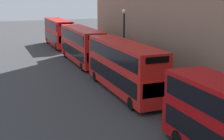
# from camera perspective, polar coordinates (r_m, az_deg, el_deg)

# --- Properties ---
(bus_second_in_queue) EXTENTS (2.59, 11.48, 4.33)m
(bus_second_in_queue) POSITION_cam_1_polar(r_m,az_deg,el_deg) (26.47, 2.12, 0.86)
(bus_second_in_queue) COLOR red
(bus_second_in_queue) RESTS_ON ground
(bus_third_in_queue) EXTENTS (2.59, 11.41, 4.29)m
(bus_third_in_queue) POSITION_cam_1_polar(r_m,az_deg,el_deg) (38.35, -5.57, 4.77)
(bus_third_in_queue) COLOR red
(bus_third_in_queue) RESTS_ON ground
(bus_trailing) EXTENTS (2.59, 10.72, 4.34)m
(bus_trailing) POSITION_cam_1_polar(r_m,az_deg,el_deg) (51.40, -9.79, 6.92)
(bus_trailing) COLOR red
(bus_trailing) RESTS_ON ground
(street_lamp) EXTENTS (0.44, 0.44, 6.86)m
(street_lamp) POSITION_cam_1_polar(r_m,az_deg,el_deg) (31.19, 2.19, 6.20)
(street_lamp) COLOR black
(street_lamp) RESTS_ON ground
(pedestrian) EXTENTS (0.36, 0.36, 1.57)m
(pedestrian) POSITION_cam_1_polar(r_m,az_deg,el_deg) (35.88, -0.43, 1.55)
(pedestrian) COLOR maroon
(pedestrian) RESTS_ON ground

